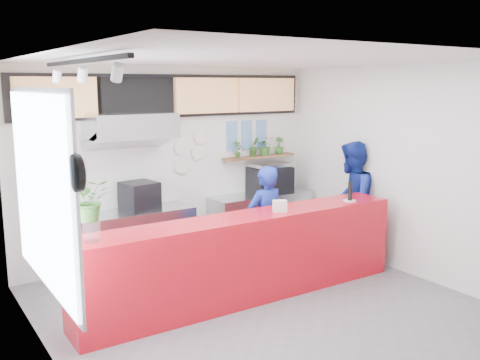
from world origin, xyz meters
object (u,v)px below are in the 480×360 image
service_counter (246,257)px  staff_center (265,223)px  panini_oven (140,196)px  pepper_mill (350,191)px  espresso_machine (270,180)px  staff_right (351,200)px

service_counter → staff_center: (0.62, 0.46, 0.26)m
panini_oven → pepper_mill: pepper_mill is taller
staff_center → pepper_mill: staff_center is taller
espresso_machine → staff_right: (0.62, -1.31, -0.19)m
service_counter → staff_right: bearing=12.1°
staff_right → service_counter: bearing=-17.8°
panini_oven → espresso_machine: (2.37, 0.00, 0.01)m
espresso_machine → pepper_mill: pepper_mill is taller
pepper_mill → espresso_machine: bearing=90.0°
service_counter → staff_center: size_ratio=2.78×
service_counter → pepper_mill: 1.83m
panini_oven → staff_center: size_ratio=0.29×
staff_center → pepper_mill: 1.28m
service_counter → panini_oven: panini_oven is taller
panini_oven → pepper_mill: (2.37, -1.90, 0.13)m
panini_oven → pepper_mill: bearing=-47.8°
staff_right → pepper_mill: 0.91m
panini_oven → pepper_mill: 3.04m
staff_center → service_counter: bearing=33.8°
service_counter → panini_oven: 2.00m
staff_center → pepper_mill: size_ratio=6.30×
staff_center → staff_right: 1.69m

